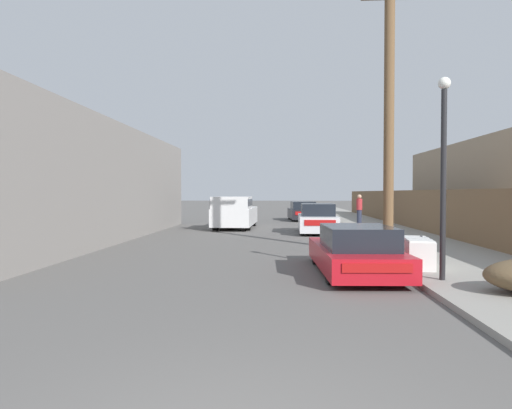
{
  "coord_description": "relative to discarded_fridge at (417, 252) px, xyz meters",
  "views": [
    {
      "loc": [
        0.31,
        -3.11,
        1.98
      ],
      "look_at": [
        -0.48,
        11.62,
        1.6
      ],
      "focal_mm": 32.0,
      "sensor_mm": 36.0,
      "label": 1
    }
  ],
  "objects": [
    {
      "name": "utility_pole",
      "position": [
        -0.02,
        3.06,
        4.18
      ],
      "size": [
        1.8,
        0.32,
        8.88
      ],
      "color": "brown",
      "rests_on": "sidewalk_curb"
    },
    {
      "name": "pedestrian",
      "position": [
        1.22,
        15.62,
        0.55
      ],
      "size": [
        0.34,
        0.34,
        1.75
      ],
      "color": "#282D42",
      "rests_on": "sidewalk_curb"
    },
    {
      "name": "pickup_truck",
      "position": [
        -5.97,
        13.36,
        0.42
      ],
      "size": [
        2.18,
        5.4,
        1.77
      ],
      "rotation": [
        0.0,
        0.0,
        3.11
      ],
      "color": "silver",
      "rests_on": "ground"
    },
    {
      "name": "car_parked_far",
      "position": [
        -1.86,
        21.03,
        0.16
      ],
      "size": [
        2.1,
        4.26,
        1.35
      ],
      "rotation": [
        0.0,
        0.0,
        0.06
      ],
      "color": "black",
      "rests_on": "ground"
    },
    {
      "name": "sidewalk_curb",
      "position": [
        1.55,
        14.99,
        -0.42
      ],
      "size": [
        4.2,
        63.0,
        0.12
      ],
      "primitive_type": "cube",
      "color": "gray",
      "rests_on": "ground"
    },
    {
      "name": "wooden_fence",
      "position": [
        3.5,
        12.0,
        0.64
      ],
      "size": [
        0.08,
        41.84,
        1.99
      ],
      "primitive_type": "cube",
      "color": "brown",
      "rests_on": "sidewalk_curb"
    },
    {
      "name": "discarded_fridge",
      "position": [
        0.0,
        0.0,
        0.0
      ],
      "size": [
        0.82,
        1.66,
        0.74
      ],
      "rotation": [
        0.0,
        0.0,
        -0.13
      ],
      "color": "white",
      "rests_on": "sidewalk_curb"
    },
    {
      "name": "building_left_block",
      "position": [
        -13.16,
        6.53,
        1.88
      ],
      "size": [
        7.0,
        20.34,
        4.72
      ],
      "primitive_type": "cube",
      "color": "gray",
      "rests_on": "ground"
    },
    {
      "name": "street_lamp",
      "position": [
        0.01,
        -1.75,
        2.16
      ],
      "size": [
        0.26,
        0.26,
        4.3
      ],
      "color": "#232326",
      "rests_on": "sidewalk_curb"
    },
    {
      "name": "parked_sports_car_red",
      "position": [
        -1.62,
        -0.46,
        0.07
      ],
      "size": [
        1.94,
        4.56,
        1.19
      ],
      "rotation": [
        0.0,
        0.0,
        0.04
      ],
      "color": "red",
      "rests_on": "ground"
    },
    {
      "name": "car_parked_mid",
      "position": [
        -1.64,
        10.76,
        0.19
      ],
      "size": [
        1.87,
        4.13,
        1.45
      ],
      "rotation": [
        0.0,
        0.0,
        -0.02
      ],
      "color": "silver",
      "rests_on": "ground"
    }
  ]
}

